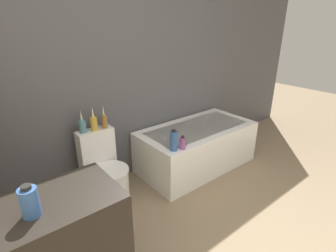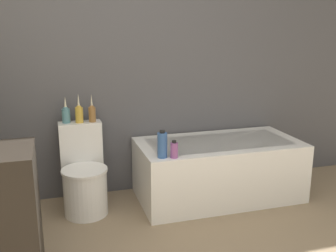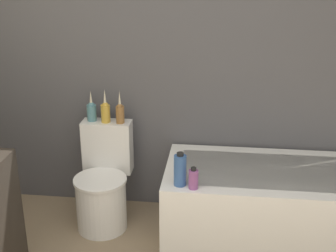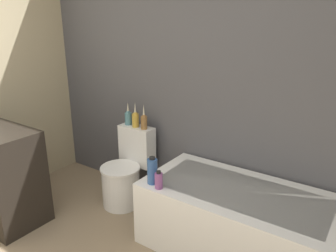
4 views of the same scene
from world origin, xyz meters
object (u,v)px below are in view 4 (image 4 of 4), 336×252
object	(u,v)px
bathtub	(238,221)
vase_bronze	(144,121)
vase_silver	(135,119)
shampoo_bottle_short	(159,180)
shampoo_bottle_tall	(152,171)
vase_gold	(128,117)
toilet	(126,174)

from	to	relation	value
bathtub	vase_bronze	size ratio (longest dim) A/B	6.03
vase_silver	shampoo_bottle_short	distance (m)	0.91
bathtub	shampoo_bottle_tall	world-z (taller)	shampoo_bottle_tall
vase_gold	shampoo_bottle_tall	size ratio (longest dim) A/B	1.03
vase_silver	bathtub	bearing A→B (deg)	-11.28
vase_silver	shampoo_bottle_short	bearing A→B (deg)	-38.93
toilet	shampoo_bottle_tall	world-z (taller)	shampoo_bottle_tall
vase_bronze	vase_gold	bearing A→B (deg)	174.00
toilet	vase_silver	size ratio (longest dim) A/B	2.96
bathtub	shampoo_bottle_short	xyz separation A→B (m)	(-0.53, -0.31, 0.33)
toilet	vase_silver	world-z (taller)	vase_silver
bathtub	shampoo_bottle_short	size ratio (longest dim) A/B	10.23
vase_gold	vase_bronze	size ratio (longest dim) A/B	0.94
toilet	vase_silver	bearing A→B (deg)	90.00
vase_silver	shampoo_bottle_short	xyz separation A→B (m)	(0.68, -0.55, -0.23)
vase_bronze	shampoo_bottle_tall	distance (m)	0.73
vase_bronze	shampoo_bottle_short	bearing A→B (deg)	-43.66
bathtub	vase_silver	world-z (taller)	vase_silver
toilet	vase_gold	xyz separation A→B (m)	(-0.11, 0.19, 0.52)
shampoo_bottle_tall	vase_bronze	bearing A→B (deg)	133.59
vase_gold	shampoo_bottle_tall	distance (m)	0.90
vase_silver	shampoo_bottle_tall	bearing A→B (deg)	-40.86
toilet	vase_bronze	xyz separation A→B (m)	(0.11, 0.17, 0.52)
bathtub	shampoo_bottle_tall	size ratio (longest dim) A/B	6.60
shampoo_bottle_tall	bathtub	bearing A→B (deg)	24.14
shampoo_bottle_tall	shampoo_bottle_short	distance (m)	0.10
toilet	shampoo_bottle_tall	bearing A→B (deg)	-29.92
vase_bronze	shampoo_bottle_tall	bearing A→B (deg)	-46.41
toilet	vase_gold	distance (m)	0.56
vase_gold	shampoo_bottle_short	bearing A→B (deg)	-35.75
toilet	vase_silver	xyz separation A→B (m)	(0.00, 0.17, 0.52)
shampoo_bottle_tall	toilet	bearing A→B (deg)	150.08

